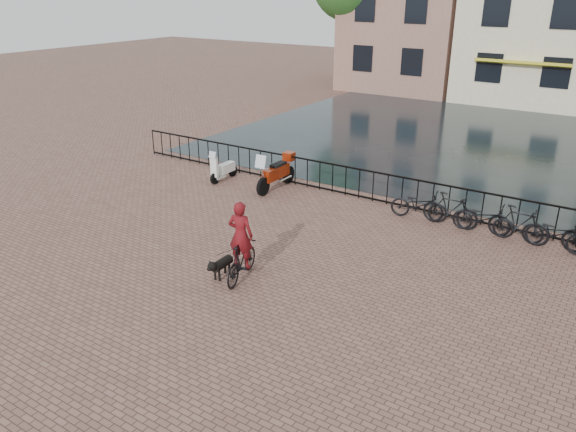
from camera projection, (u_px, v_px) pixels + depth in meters
The scene contains 12 objects.
ground at pixel (212, 311), 12.16m from camera, with size 100.00×100.00×0.00m, color brown.
canal_water at pixel (461, 140), 25.49m from camera, with size 20.00×20.00×0.00m, color black.
railing at pixel (373, 187), 18.13m from camera, with size 20.00×0.05×1.02m.
cyclist at pixel (241, 246), 13.16m from camera, with size 0.87×1.76×2.32m.
dog at pixel (222, 266), 13.47m from camera, with size 0.31×0.87×0.58m.
motorcycle at pixel (276, 169), 19.14m from camera, with size 0.50×2.04×1.45m.
scooter at pixel (223, 164), 20.07m from camera, with size 0.41×1.33×1.23m.
parked_bike_0 at pixel (419, 205), 16.77m from camera, with size 0.60×1.72×0.90m, color black.
parked_bike_1 at pixel (450, 210), 16.27m from camera, with size 0.47×1.66×1.00m, color black.
parked_bike_2 at pixel (483, 218), 15.81m from camera, with size 0.60×1.72×0.90m, color black.
parked_bike_3 at pixel (519, 224), 15.30m from camera, with size 0.47×1.66×1.00m, color black.
parked_bike_4 at pixel (556, 234), 14.84m from camera, with size 0.60×1.72×0.90m, color black.
Camera 1 is at (7.13, -7.80, 6.56)m, focal length 35.00 mm.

